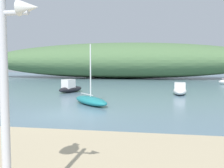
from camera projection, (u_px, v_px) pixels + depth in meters
The scene contains 5 objects.
ground_plane at pixel (64, 115), 13.02m from camera, with size 120.00×120.00×0.00m, color slate.
distant_hill at pixel (119, 61), 45.49m from camera, with size 50.40×12.03×6.27m, color #517547.
motorboat_inner_mooring at pixel (180, 90), 21.48m from camera, with size 1.35×3.19×1.03m.
motorboat_outer_mooring at pixel (70, 88), 23.07m from camera, with size 2.04×3.05×1.19m.
sailboat_by_sandbar at pixel (91, 100), 16.13m from camera, with size 3.22×3.38×3.80m.
Camera 1 is at (4.54, -12.27, 2.59)m, focal length 41.00 mm.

